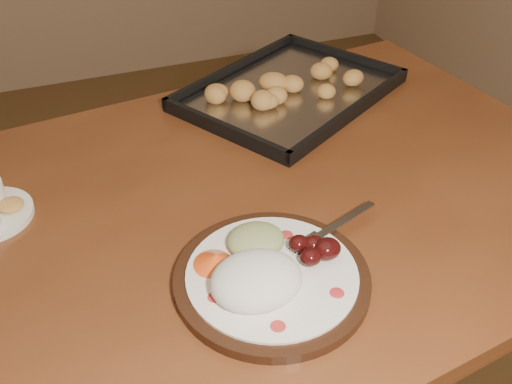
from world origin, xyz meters
name	(u,v)px	position (x,y,z in m)	size (l,w,h in m)	color
dining_table	(214,249)	(0.27, -0.21, 0.65)	(1.60, 1.08, 0.75)	brown
dinner_plate	(267,273)	(0.29, -0.41, 0.77)	(0.37, 0.29, 0.07)	black
baking_tray	(290,89)	(0.57, 0.13, 0.77)	(0.59, 0.54, 0.05)	black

